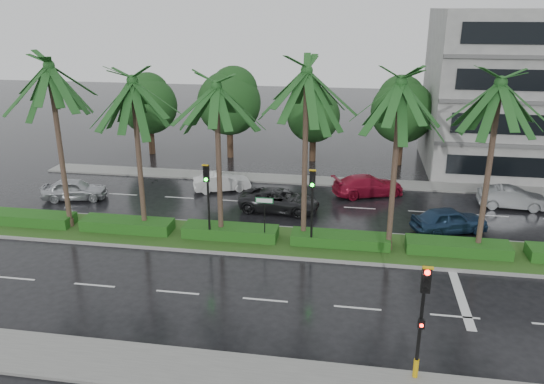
% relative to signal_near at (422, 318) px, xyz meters
% --- Properties ---
extents(ground, '(120.00, 120.00, 0.00)m').
position_rel_signal_near_xyz_m(ground, '(-6.00, 9.39, -2.50)').
color(ground, black).
rests_on(ground, ground).
extents(near_sidewalk, '(40.00, 2.40, 0.12)m').
position_rel_signal_near_xyz_m(near_sidewalk, '(-6.00, -0.81, -2.44)').
color(near_sidewalk, slate).
rests_on(near_sidewalk, ground).
extents(far_sidewalk, '(40.00, 2.00, 0.12)m').
position_rel_signal_near_xyz_m(far_sidewalk, '(-6.00, 21.39, -2.44)').
color(far_sidewalk, slate).
rests_on(far_sidewalk, ground).
extents(median, '(36.00, 4.00, 0.15)m').
position_rel_signal_near_xyz_m(median, '(-6.00, 10.39, -2.42)').
color(median, gray).
rests_on(median, ground).
extents(hedge, '(35.20, 1.40, 0.60)m').
position_rel_signal_near_xyz_m(hedge, '(-6.00, 10.39, -2.05)').
color(hedge, '#194513').
rests_on(hedge, median).
extents(lane_markings, '(34.00, 13.06, 0.01)m').
position_rel_signal_near_xyz_m(lane_markings, '(-2.96, 8.96, -2.50)').
color(lane_markings, silver).
rests_on(lane_markings, ground).
extents(palm_row, '(26.30, 4.20, 9.89)m').
position_rel_signal_near_xyz_m(palm_row, '(-7.25, 10.41, 5.66)').
color(palm_row, '#3C2C22').
rests_on(palm_row, median).
extents(signal_near, '(0.34, 0.45, 4.36)m').
position_rel_signal_near_xyz_m(signal_near, '(0.00, 0.00, 0.00)').
color(signal_near, black).
rests_on(signal_near, near_sidewalk).
extents(signal_median_left, '(0.34, 0.42, 4.36)m').
position_rel_signal_near_xyz_m(signal_median_left, '(-10.00, 9.69, 0.49)').
color(signal_median_left, black).
rests_on(signal_median_left, median).
extents(signal_median_right, '(0.34, 0.42, 4.36)m').
position_rel_signal_near_xyz_m(signal_median_right, '(-4.50, 9.69, 0.49)').
color(signal_median_right, black).
rests_on(signal_median_right, median).
extents(street_sign, '(0.95, 0.09, 2.60)m').
position_rel_signal_near_xyz_m(street_sign, '(-7.00, 9.87, -0.38)').
color(street_sign, black).
rests_on(street_sign, median).
extents(bg_trees, '(33.03, 5.27, 7.61)m').
position_rel_signal_near_xyz_m(bg_trees, '(-5.48, 26.98, 2.14)').
color(bg_trees, '#372719').
rests_on(bg_trees, ground).
extents(building, '(16.00, 10.00, 12.00)m').
position_rel_signal_near_xyz_m(building, '(11.00, 27.39, 3.50)').
color(building, gray).
rests_on(building, ground).
extents(car_silver, '(2.62, 4.45, 1.42)m').
position_rel_signal_near_xyz_m(car_silver, '(-20.70, 14.97, -1.79)').
color(car_silver, '#ADAFB5').
rests_on(car_silver, ground).
extents(car_white, '(2.71, 4.14, 1.29)m').
position_rel_signal_near_xyz_m(car_white, '(-11.50, 18.25, -1.86)').
color(car_white, silver).
rests_on(car_white, ground).
extents(car_darkgrey, '(2.65, 5.14, 1.39)m').
position_rel_signal_near_xyz_m(car_darkgrey, '(-7.00, 15.13, -1.81)').
color(car_darkgrey, '#232325').
rests_on(car_darkgrey, ground).
extents(car_red, '(3.61, 5.21, 1.40)m').
position_rel_signal_near_xyz_m(car_red, '(-1.50, 18.96, -1.80)').
color(car_red, maroon).
rests_on(car_red, ground).
extents(car_blue, '(3.13, 4.62, 1.46)m').
position_rel_signal_near_xyz_m(car_blue, '(3.00, 13.39, -1.77)').
color(car_blue, navy).
rests_on(car_blue, ground).
extents(car_grey, '(1.68, 4.22, 1.36)m').
position_rel_signal_near_xyz_m(car_grey, '(7.50, 17.98, -1.82)').
color(car_grey, slate).
rests_on(car_grey, ground).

